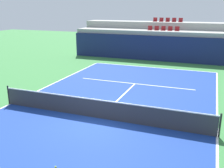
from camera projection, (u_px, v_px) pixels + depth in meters
ground_plane at (99, 118)px, 12.95m from camera, size 80.00×80.00×0.00m
court_surface at (99, 118)px, 12.94m from camera, size 11.00×24.00×0.01m
baseline_far at (152, 67)px, 23.65m from camera, size 11.00×0.10×0.00m
sideline_left at (10, 104)px, 14.81m from camera, size 0.10×24.00×0.00m
sideline_right at (217, 137)px, 11.08m from camera, size 0.10×24.00×0.00m
service_line_far at (135, 84)px, 18.67m from camera, size 8.26×0.10×0.00m
centre_service_line at (120, 98)px, 15.81m from camera, size 0.10×6.40×0.00m
back_wall at (160, 49)px, 26.11m from camera, size 18.50×0.30×2.49m
stands_tier_lower at (162, 45)px, 27.26m from camera, size 18.50×2.40×2.91m
stands_tier_upper at (166, 39)px, 29.30m from camera, size 18.50×2.40×3.65m
seating_row_lower at (163, 29)px, 26.90m from camera, size 3.22×0.44×0.44m
seating_row_upper at (168, 21)px, 28.83m from camera, size 3.22×0.44×0.44m
tennis_net at (99, 109)px, 12.80m from camera, size 11.08×0.08×1.07m
tennis_ball_2 at (56, 167)px, 8.95m from camera, size 0.07×0.07×0.07m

